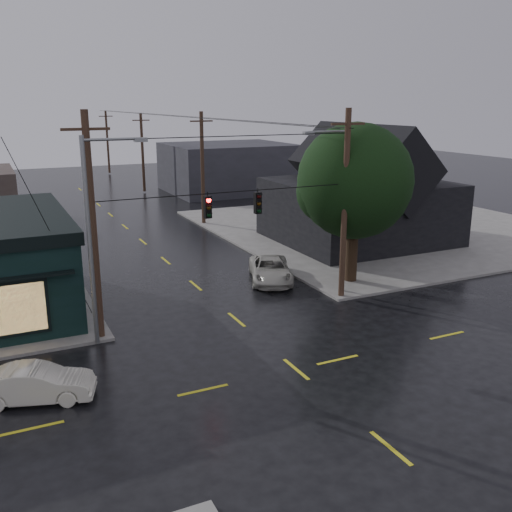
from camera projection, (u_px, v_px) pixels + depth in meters
name	position (u px, v px, depth m)	size (l,w,h in m)	color
ground_plane	(296.00, 369.00, 23.01)	(160.00, 160.00, 0.00)	black
sidewalk_ne	(385.00, 227.00, 48.73)	(28.00, 28.00, 0.15)	slate
ne_building	(360.00, 184.00, 42.88)	(12.60, 11.60, 8.75)	black
corner_tree	(355.00, 181.00, 32.44)	(6.63, 6.63, 9.24)	black
utility_pole_nw	(102.00, 339.00, 25.97)	(2.00, 0.32, 10.15)	#302415
utility_pole_ne	(341.00, 298.00, 31.38)	(2.00, 0.32, 10.15)	#302415
utility_pole_far_a	(204.00, 224.00, 50.09)	(2.00, 0.32, 9.65)	#302415
utility_pole_far_b	(145.00, 193.00, 67.50)	(2.00, 0.32, 9.15)	#302415
utility_pole_far_c	(110.00, 174.00, 84.92)	(2.00, 0.32, 9.15)	#302415
span_signal_assembly	(233.00, 204.00, 27.22)	(13.00, 0.48, 1.23)	black
streetlight_nw	(98.00, 346.00, 25.23)	(5.40, 0.30, 9.15)	gray
streetlight_ne	(341.00, 293.00, 32.19)	(5.40, 0.30, 9.15)	gray
bg_building_east	(228.00, 167.00, 68.11)	(14.00, 12.00, 5.60)	#2A2A2F
sedan_cream	(36.00, 384.00, 20.42)	(1.42, 4.06, 1.34)	beige
suv_silver	(270.00, 270.00, 34.14)	(2.33, 5.06, 1.41)	#B1AFA3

